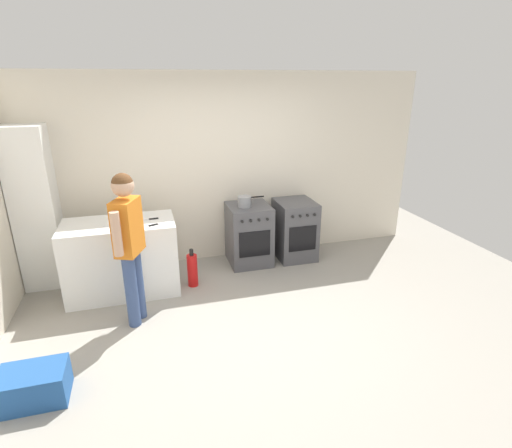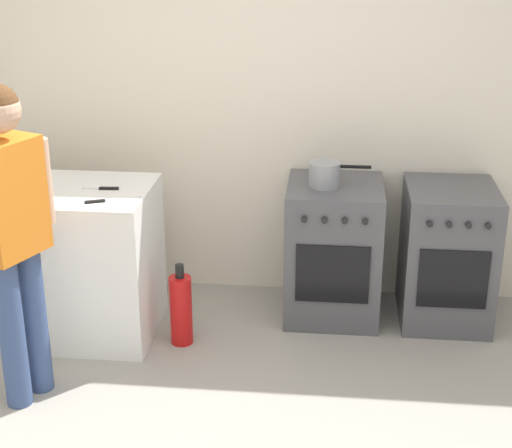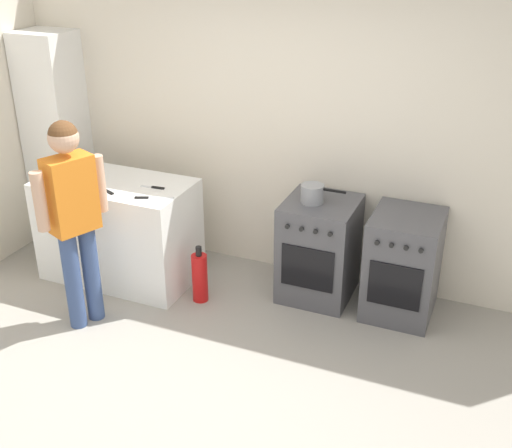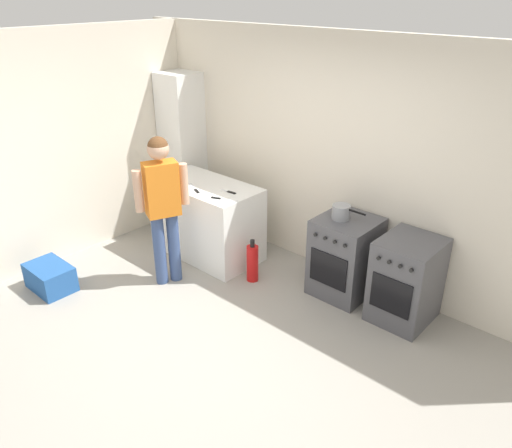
{
  "view_description": "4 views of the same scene",
  "coord_description": "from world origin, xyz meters",
  "px_view_note": "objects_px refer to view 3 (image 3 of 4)",
  "views": [
    {
      "loc": [
        -0.99,
        -3.48,
        2.49
      ],
      "look_at": [
        0.21,
        0.73,
        0.89
      ],
      "focal_mm": 28.0,
      "sensor_mm": 36.0,
      "label": 1
    },
    {
      "loc": [
        0.32,
        -2.9,
        2.33
      ],
      "look_at": [
        -0.04,
        0.66,
        0.94
      ],
      "focal_mm": 55.0,
      "sensor_mm": 36.0,
      "label": 2
    },
    {
      "loc": [
        1.68,
        -2.94,
        2.91
      ],
      "look_at": [
        0.05,
        0.93,
        0.89
      ],
      "focal_mm": 45.0,
      "sensor_mm": 36.0,
      "label": 3
    },
    {
      "loc": [
        2.69,
        -2.41,
        2.98
      ],
      "look_at": [
        -0.05,
        0.63,
        1.01
      ],
      "focal_mm": 35.0,
      "sensor_mm": 36.0,
      "label": 4
    }
  ],
  "objects_px": {
    "oven_right": "(403,265)",
    "pot": "(313,194)",
    "knife_carving": "(103,189)",
    "oven_left": "(319,249)",
    "fire_extinguisher": "(200,277)",
    "person": "(73,208)",
    "larder_cabinet": "(57,140)",
    "knife_paring": "(154,187)",
    "knife_chef": "(153,198)"
  },
  "relations": [
    {
      "from": "knife_chef",
      "to": "knife_paring",
      "type": "xyz_separation_m",
      "value": [
        -0.1,
        0.19,
        0.0
      ]
    },
    {
      "from": "person",
      "to": "oven_right",
      "type": "bearing_deg",
      "value": 26.17
    },
    {
      "from": "knife_carving",
      "to": "person",
      "type": "distance_m",
      "value": 0.57
    },
    {
      "from": "knife_paring",
      "to": "larder_cabinet",
      "type": "xyz_separation_m",
      "value": [
        -1.34,
        0.47,
        0.09
      ]
    },
    {
      "from": "knife_chef",
      "to": "larder_cabinet",
      "type": "distance_m",
      "value": 1.58
    },
    {
      "from": "pot",
      "to": "fire_extinguisher",
      "type": "distance_m",
      "value": 1.16
    },
    {
      "from": "fire_extinguisher",
      "to": "larder_cabinet",
      "type": "distance_m",
      "value": 2.03
    },
    {
      "from": "larder_cabinet",
      "to": "knife_paring",
      "type": "bearing_deg",
      "value": -19.36
    },
    {
      "from": "fire_extinguisher",
      "to": "knife_chef",
      "type": "bearing_deg",
      "value": -167.17
    },
    {
      "from": "oven_left",
      "to": "person",
      "type": "bearing_deg",
      "value": -144.62
    },
    {
      "from": "knife_carving",
      "to": "person",
      "type": "bearing_deg",
      "value": -76.33
    },
    {
      "from": "knife_carving",
      "to": "knife_paring",
      "type": "height_order",
      "value": "same"
    },
    {
      "from": "knife_carving",
      "to": "person",
      "type": "relative_size",
      "value": 0.19
    },
    {
      "from": "fire_extinguisher",
      "to": "larder_cabinet",
      "type": "height_order",
      "value": "larder_cabinet"
    },
    {
      "from": "fire_extinguisher",
      "to": "larder_cabinet",
      "type": "bearing_deg",
      "value": 161.95
    },
    {
      "from": "person",
      "to": "knife_carving",
      "type": "bearing_deg",
      "value": 103.67
    },
    {
      "from": "knife_chef",
      "to": "fire_extinguisher",
      "type": "height_order",
      "value": "knife_chef"
    },
    {
      "from": "oven_right",
      "to": "larder_cabinet",
      "type": "height_order",
      "value": "larder_cabinet"
    },
    {
      "from": "oven_right",
      "to": "pot",
      "type": "bearing_deg",
      "value": -177.53
    },
    {
      "from": "pot",
      "to": "knife_chef",
      "type": "height_order",
      "value": "pot"
    },
    {
      "from": "pot",
      "to": "knife_carving",
      "type": "bearing_deg",
      "value": -162.14
    },
    {
      "from": "knife_carving",
      "to": "person",
      "type": "xyz_separation_m",
      "value": [
        0.13,
        -0.55,
        0.08
      ]
    },
    {
      "from": "knife_chef",
      "to": "person",
      "type": "bearing_deg",
      "value": -121.64
    },
    {
      "from": "oven_left",
      "to": "fire_extinguisher",
      "type": "height_order",
      "value": "oven_left"
    },
    {
      "from": "oven_right",
      "to": "person",
      "type": "distance_m",
      "value": 2.56
    },
    {
      "from": "knife_carving",
      "to": "larder_cabinet",
      "type": "relative_size",
      "value": 0.16
    },
    {
      "from": "oven_left",
      "to": "fire_extinguisher",
      "type": "bearing_deg",
      "value": -151.22
    },
    {
      "from": "fire_extinguisher",
      "to": "knife_paring",
      "type": "bearing_deg",
      "value": 165.99
    },
    {
      "from": "oven_left",
      "to": "larder_cabinet",
      "type": "bearing_deg",
      "value": 177.79
    },
    {
      "from": "oven_right",
      "to": "knife_carving",
      "type": "height_order",
      "value": "knife_carving"
    },
    {
      "from": "knife_paring",
      "to": "fire_extinguisher",
      "type": "relative_size",
      "value": 0.42
    },
    {
      "from": "oven_left",
      "to": "fire_extinguisher",
      "type": "distance_m",
      "value": 1.01
    },
    {
      "from": "fire_extinguisher",
      "to": "larder_cabinet",
      "type": "xyz_separation_m",
      "value": [
        -1.78,
        0.58,
        0.78
      ]
    },
    {
      "from": "oven_left",
      "to": "knife_carving",
      "type": "relative_size",
      "value": 2.7
    },
    {
      "from": "pot",
      "to": "person",
      "type": "height_order",
      "value": "person"
    },
    {
      "from": "person",
      "to": "oven_left",
      "type": "bearing_deg",
      "value": 35.38
    },
    {
      "from": "knife_carving",
      "to": "knife_paring",
      "type": "bearing_deg",
      "value": 26.79
    },
    {
      "from": "pot",
      "to": "larder_cabinet",
      "type": "bearing_deg",
      "value": 177.01
    },
    {
      "from": "knife_chef",
      "to": "fire_extinguisher",
      "type": "distance_m",
      "value": 0.77
    },
    {
      "from": "person",
      "to": "fire_extinguisher",
      "type": "bearing_deg",
      "value": 42.44
    },
    {
      "from": "oven_left",
      "to": "oven_right",
      "type": "height_order",
      "value": "same"
    },
    {
      "from": "knife_chef",
      "to": "knife_carving",
      "type": "relative_size",
      "value": 0.95
    },
    {
      "from": "knife_paring",
      "to": "person",
      "type": "relative_size",
      "value": 0.13
    },
    {
      "from": "knife_paring",
      "to": "larder_cabinet",
      "type": "relative_size",
      "value": 0.11
    },
    {
      "from": "person",
      "to": "pot",
      "type": "bearing_deg",
      "value": 35.74
    },
    {
      "from": "knife_carving",
      "to": "oven_right",
      "type": "bearing_deg",
      "value": 13.14
    },
    {
      "from": "oven_right",
      "to": "fire_extinguisher",
      "type": "distance_m",
      "value": 1.65
    },
    {
      "from": "pot",
      "to": "knife_chef",
      "type": "bearing_deg",
      "value": -155.52
    },
    {
      "from": "pot",
      "to": "knife_carving",
      "type": "distance_m",
      "value": 1.7
    },
    {
      "from": "person",
      "to": "larder_cabinet",
      "type": "relative_size",
      "value": 0.82
    }
  ]
}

